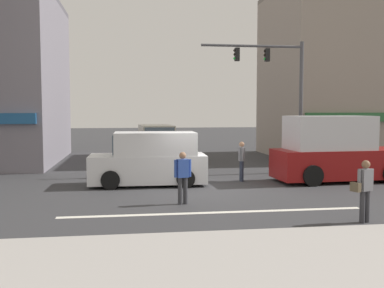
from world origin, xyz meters
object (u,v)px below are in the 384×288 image
utility_pole_far_right (321,80)px  traffic_light_mast (281,85)px  pedestrian_mid_crossing (242,159)px  pedestrian_far_side (183,175)px  box_truck_crossing_center (336,152)px  van_parked_curbside (157,144)px  pedestrian_foreground_with_bag (365,187)px  van_waiting_far (150,160)px

utility_pole_far_right → traffic_light_mast: (-3.39, -3.16, -0.44)m
pedestrian_mid_crossing → pedestrian_far_side: (-3.02, -4.26, 0.00)m
box_truck_crossing_center → pedestrian_far_side: size_ratio=3.41×
traffic_light_mast → van_parked_curbside: (-5.52, 5.59, -3.17)m
utility_pole_far_right → pedestrian_far_side: bearing=-132.8°
van_parked_curbside → pedestrian_foreground_with_bag: van_parked_curbside is taller
utility_pole_far_right → van_waiting_far: (-9.69, -5.67, -3.61)m
box_truck_crossing_center → pedestrian_mid_crossing: (-3.92, 0.58, -0.30)m
pedestrian_foreground_with_bag → box_truck_crossing_center: bearing=69.8°
utility_pole_far_right → pedestrian_mid_crossing: bearing=-137.7°
traffic_light_mast → utility_pole_far_right: bearing=43.0°
traffic_light_mast → pedestrian_far_side: size_ratio=3.71×
van_waiting_far → pedestrian_far_side: bearing=-77.8°
van_waiting_far → pedestrian_far_side: 3.97m
van_waiting_far → pedestrian_far_side: (0.84, -3.89, -0.06)m
pedestrian_mid_crossing → pedestrian_far_side: same height
utility_pole_far_right → box_truck_crossing_center: 7.04m
van_parked_curbside → pedestrian_mid_crossing: bearing=-68.3°
van_waiting_far → pedestrian_mid_crossing: 3.87m
pedestrian_far_side → box_truck_crossing_center: bearing=27.9°
box_truck_crossing_center → pedestrian_far_side: bearing=-152.1°
van_waiting_far → pedestrian_mid_crossing: van_waiting_far is taller
traffic_light_mast → pedestrian_foreground_with_bag: size_ratio=3.71×
pedestrian_mid_crossing → utility_pole_far_right: bearing=42.3°
utility_pole_far_right → van_waiting_far: utility_pole_far_right is taller
pedestrian_foreground_with_bag → pedestrian_far_side: bearing=145.9°
box_truck_crossing_center → van_parked_curbside: bearing=130.1°
utility_pole_far_right → pedestrian_mid_crossing: 8.70m
utility_pole_far_right → van_parked_curbside: size_ratio=1.90×
van_waiting_far → traffic_light_mast: bearing=21.7°
box_truck_crossing_center → pedestrian_mid_crossing: bearing=171.6°
utility_pole_far_right → pedestrian_far_side: utility_pole_far_right is taller
van_parked_curbside → van_waiting_far: (-0.78, -8.10, 0.00)m
pedestrian_foreground_with_bag → pedestrian_mid_crossing: size_ratio=1.00×
van_parked_curbside → pedestrian_far_side: (0.06, -11.99, -0.06)m
box_truck_crossing_center → van_waiting_far: bearing=178.5°
box_truck_crossing_center → pedestrian_mid_crossing: 3.98m
traffic_light_mast → pedestrian_far_side: bearing=-130.5°
van_waiting_far → pedestrian_far_side: van_waiting_far is taller
traffic_light_mast → van_waiting_far: bearing=-158.3°
pedestrian_far_side → van_waiting_far: bearing=102.2°
pedestrian_foreground_with_bag → van_waiting_far: bearing=127.6°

